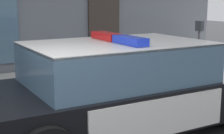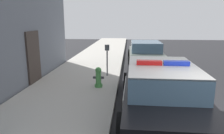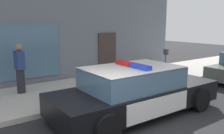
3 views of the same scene
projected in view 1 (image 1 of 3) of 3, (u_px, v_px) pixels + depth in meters
The scene contains 3 objects.
police_cruiser at pixel (125, 87), 5.21m from camera, with size 5.02×2.17×1.49m.
fire_hydrant at pixel (142, 67), 7.72m from camera, with size 0.34×0.39×0.73m.
parking_meter at pixel (199, 38), 8.27m from camera, with size 0.12×0.18×1.34m.
Camera 1 is at (-0.95, -3.06, 1.99)m, focal length 55.00 mm.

